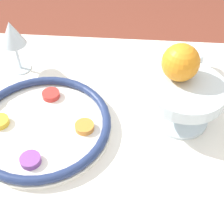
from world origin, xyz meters
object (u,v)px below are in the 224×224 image
Objects in this scene: seder_plate at (42,125)px; wine_glass at (12,35)px; fruit_stand at (185,95)px; cup_far at (189,60)px; orange_fruit at (181,62)px.

seder_plate is 0.26m from wine_glass.
cup_far is at bearing 79.78° from fruit_stand.
seder_plate is 4.16× the size of cup_far.
orange_fruit is at bearing -107.51° from cup_far.
seder_plate is at bearing -164.53° from orange_fruit.
cup_far is (0.35, 0.25, 0.02)m from seder_plate.
wine_glass is 0.44m from orange_fruit.
fruit_stand is at bearing 10.46° from seder_plate.
cup_far is (0.47, 0.03, -0.08)m from wine_glass.
cup_far is (0.05, 0.16, -0.11)m from orange_fruit.
wine_glass is 0.47m from cup_far.
fruit_stand is at bearing -100.22° from cup_far.
fruit_stand is at bearing -53.85° from orange_fruit.
wine_glass is at bearing 162.37° from orange_fruit.
wine_glass is at bearing 160.14° from fruit_stand.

